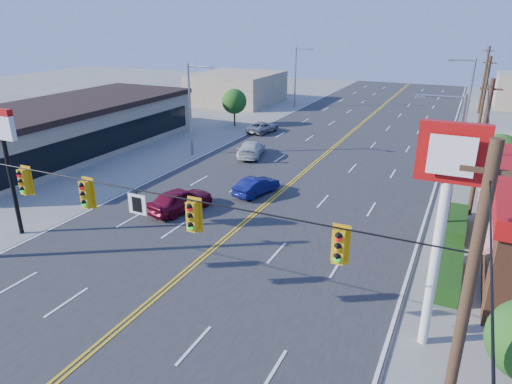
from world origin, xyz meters
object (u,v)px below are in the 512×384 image
at_px(pizza_hut_sign, 4,146).
at_px(car_blue, 256,187).
at_px(car_magenta, 180,200).
at_px(signal_span, 110,213).
at_px(car_white, 251,149).
at_px(car_silver, 263,128).
at_px(kfc_pylon, 446,195).

distance_m(pizza_hut_sign, car_blue, 15.51).
bearing_deg(car_magenta, signal_span, 127.99).
height_order(signal_span, pizza_hut_sign, signal_span).
relative_size(signal_span, car_blue, 6.48).
xyz_separation_m(car_white, car_silver, (-2.81, 8.70, -0.11)).
relative_size(pizza_hut_sign, car_blue, 1.82).
bearing_deg(kfc_pylon, car_silver, 124.77).
distance_m(kfc_pylon, car_silver, 34.87).
bearing_deg(kfc_pylon, car_blue, 137.66).
distance_m(signal_span, car_magenta, 12.15).
height_order(signal_span, car_silver, signal_span).
bearing_deg(kfc_pylon, signal_span, -160.22).
xyz_separation_m(pizza_hut_sign, car_blue, (9.63, 11.27, -4.56)).
xyz_separation_m(signal_span, pizza_hut_sign, (-10.88, 4.00, 0.30)).
height_order(car_magenta, car_white, car_magenta).
bearing_deg(car_white, kfc_pylon, 115.26).
distance_m(car_magenta, car_white, 13.10).
relative_size(signal_span, car_silver, 5.89).
xyz_separation_m(pizza_hut_sign, car_magenta, (6.51, 6.56, -4.43)).
relative_size(kfc_pylon, car_white, 1.79).
relative_size(car_white, car_silver, 1.15).
bearing_deg(car_white, pizza_hut_sign, 59.82).
distance_m(car_white, car_silver, 9.14).
relative_size(pizza_hut_sign, car_silver, 1.66).
relative_size(kfc_pylon, pizza_hut_sign, 1.24).
height_order(signal_span, car_white, signal_span).
distance_m(signal_span, pizza_hut_sign, 11.60).
bearing_deg(car_magenta, pizza_hut_sign, 60.73).
bearing_deg(car_magenta, kfc_pylon, 172.54).
bearing_deg(car_blue, pizza_hut_sign, 64.02).
xyz_separation_m(kfc_pylon, car_silver, (-19.64, 28.29, -5.47)).
distance_m(pizza_hut_sign, car_white, 20.76).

